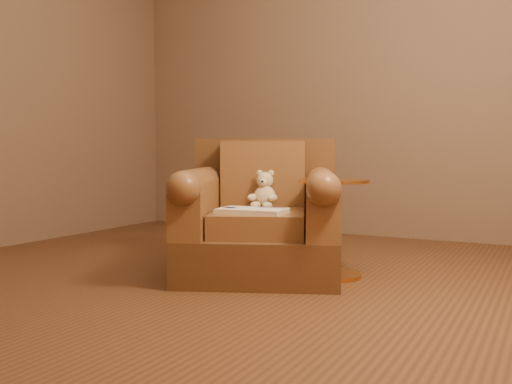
% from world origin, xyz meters
% --- Properties ---
extents(floor, '(4.00, 4.00, 0.00)m').
position_xyz_m(floor, '(0.00, 0.00, 0.00)').
color(floor, brown).
rests_on(floor, ground).
extents(armchair, '(1.14, 1.12, 0.80)m').
position_xyz_m(armchair, '(0.15, 0.20, 0.31)').
color(armchair, brown).
rests_on(armchair, floor).
extents(teddy_bear, '(0.17, 0.19, 0.23)m').
position_xyz_m(teddy_bear, '(0.14, 0.28, 0.47)').
color(teddy_bear, beige).
rests_on(teddy_bear, armchair).
extents(guidebook, '(0.38, 0.25, 0.03)m').
position_xyz_m(guidebook, '(0.22, -0.02, 0.39)').
color(guidebook, beige).
rests_on(guidebook, armchair).
extents(side_table, '(0.40, 0.40, 0.56)m').
position_xyz_m(side_table, '(0.56, 0.32, 0.30)').
color(side_table, '#D88C3B').
rests_on(side_table, floor).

